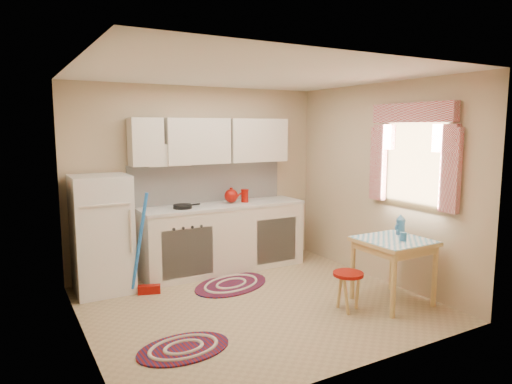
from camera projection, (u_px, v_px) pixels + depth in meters
room_shell at (258, 159)px, 5.14m from camera, size 3.64×3.60×2.52m
fridge at (102, 234)px, 5.38m from camera, size 0.65×0.60×1.40m
broom at (148, 244)px, 5.31m from camera, size 0.30×0.20×1.20m
base_cabinets at (223, 239)px, 6.25m from camera, size 2.25×0.60×0.88m
countertop at (223, 205)px, 6.18m from camera, size 2.27×0.62×0.04m
frying_pan at (183, 206)px, 5.84m from camera, size 0.29×0.29×0.05m
red_kettle at (231, 196)px, 6.22m from camera, size 0.21×0.19×0.21m
red_canister at (245, 196)px, 6.33m from camera, size 0.12×0.12×0.16m
table at (393, 271)px, 5.08m from camera, size 0.72×0.72×0.72m
stool at (348, 291)px, 4.87m from camera, size 0.38×0.38×0.42m
coffee_pot at (401, 225)px, 5.22m from camera, size 0.13×0.12×0.25m
mug at (403, 237)px, 4.95m from camera, size 0.09×0.09×0.10m
rug_center at (231, 284)px, 5.68m from camera, size 1.23×1.03×0.02m
rug_left at (184, 348)px, 4.03m from camera, size 0.87×0.60×0.02m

